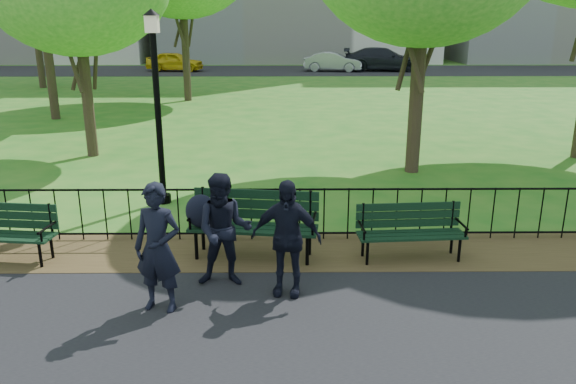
{
  "coord_description": "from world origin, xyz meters",
  "views": [
    {
      "loc": [
        0.72,
        -6.73,
        3.51
      ],
      "look_at": [
        0.8,
        1.5,
        0.99
      ],
      "focal_mm": 35.0,
      "sensor_mm": 36.0,
      "label": 1
    }
  ],
  "objects_px": {
    "park_bench_left_a": "(2,226)",
    "sedan_dark": "(383,59)",
    "person_left": "(158,248)",
    "person_mid": "(224,230)",
    "lamppost": "(157,102)",
    "taxi": "(175,61)",
    "park_bench_main": "(230,214)",
    "person_right": "(286,238)",
    "park_bench_right_a": "(410,225)",
    "sedan_silver": "(333,62)"
  },
  "relations": [
    {
      "from": "park_bench_left_a",
      "to": "sedan_dark",
      "type": "bearing_deg",
      "value": 77.52
    },
    {
      "from": "person_left",
      "to": "person_mid",
      "type": "relative_size",
      "value": 1.04
    },
    {
      "from": "person_left",
      "to": "lamppost",
      "type": "bearing_deg",
      "value": 113.79
    },
    {
      "from": "person_left",
      "to": "taxi",
      "type": "relative_size",
      "value": 0.41
    },
    {
      "from": "park_bench_main",
      "to": "person_right",
      "type": "distance_m",
      "value": 1.5
    },
    {
      "from": "park_bench_main",
      "to": "person_left",
      "type": "relative_size",
      "value": 1.24
    },
    {
      "from": "taxi",
      "to": "sedan_dark",
      "type": "xyz_separation_m",
      "value": [
        14.95,
        0.07,
        0.14
      ]
    },
    {
      "from": "taxi",
      "to": "sedan_dark",
      "type": "height_order",
      "value": "sedan_dark"
    },
    {
      "from": "park_bench_right_a",
      "to": "lamppost",
      "type": "bearing_deg",
      "value": 143.28
    },
    {
      "from": "sedan_silver",
      "to": "sedan_dark",
      "type": "xyz_separation_m",
      "value": [
        3.63,
        0.34,
        0.14
      ]
    },
    {
      "from": "park_bench_left_a",
      "to": "lamppost",
      "type": "xyz_separation_m",
      "value": [
        1.86,
        2.77,
        1.49
      ]
    },
    {
      "from": "park_bench_left_a",
      "to": "sedan_dark",
      "type": "xyz_separation_m",
      "value": [
        11.51,
        33.19,
        0.3
      ]
    },
    {
      "from": "park_bench_left_a",
      "to": "person_left",
      "type": "relative_size",
      "value": 1.03
    },
    {
      "from": "park_bench_right_a",
      "to": "person_right",
      "type": "height_order",
      "value": "person_right"
    },
    {
      "from": "person_left",
      "to": "sedan_dark",
      "type": "height_order",
      "value": "person_left"
    },
    {
      "from": "taxi",
      "to": "person_mid",
      "type": "bearing_deg",
      "value": -160.73
    },
    {
      "from": "park_bench_left_a",
      "to": "person_mid",
      "type": "height_order",
      "value": "person_mid"
    },
    {
      "from": "taxi",
      "to": "park_bench_left_a",
      "type": "bearing_deg",
      "value": -166.27
    },
    {
      "from": "taxi",
      "to": "sedan_dark",
      "type": "distance_m",
      "value": 14.95
    },
    {
      "from": "person_left",
      "to": "person_right",
      "type": "bearing_deg",
      "value": 27.31
    },
    {
      "from": "person_mid",
      "to": "lamppost",
      "type": "bearing_deg",
      "value": 114.31
    },
    {
      "from": "park_bench_left_a",
      "to": "park_bench_right_a",
      "type": "xyz_separation_m",
      "value": [
        6.19,
        -0.01,
        -0.01
      ]
    },
    {
      "from": "park_bench_right_a",
      "to": "person_right",
      "type": "distance_m",
      "value": 2.24
    },
    {
      "from": "lamppost",
      "to": "sedan_silver",
      "type": "distance_m",
      "value": 30.7
    },
    {
      "from": "park_bench_left_a",
      "to": "sedan_silver",
      "type": "relative_size",
      "value": 0.41
    },
    {
      "from": "park_bench_right_a",
      "to": "person_mid",
      "type": "bearing_deg",
      "value": -165.79
    },
    {
      "from": "lamppost",
      "to": "person_mid",
      "type": "relative_size",
      "value": 2.36
    },
    {
      "from": "person_mid",
      "to": "taxi",
      "type": "xyz_separation_m",
      "value": [
        -6.91,
        34.03,
        -0.11
      ]
    },
    {
      "from": "park_bench_right_a",
      "to": "lamppost",
      "type": "xyz_separation_m",
      "value": [
        -4.33,
        2.78,
        1.5
      ]
    },
    {
      "from": "park_bench_left_a",
      "to": "sedan_silver",
      "type": "bearing_deg",
      "value": 83.17
    },
    {
      "from": "park_bench_left_a",
      "to": "person_mid",
      "type": "bearing_deg",
      "value": -8.02
    },
    {
      "from": "park_bench_main",
      "to": "taxi",
      "type": "bearing_deg",
      "value": 109.54
    },
    {
      "from": "park_bench_main",
      "to": "sedan_silver",
      "type": "xyz_separation_m",
      "value": [
        4.42,
        32.79,
        -0.0
      ]
    },
    {
      "from": "park_bench_main",
      "to": "person_mid",
      "type": "distance_m",
      "value": 0.97
    },
    {
      "from": "lamppost",
      "to": "person_mid",
      "type": "bearing_deg",
      "value": -66.44
    },
    {
      "from": "sedan_silver",
      "to": "sedan_dark",
      "type": "height_order",
      "value": "sedan_dark"
    },
    {
      "from": "person_left",
      "to": "person_right",
      "type": "distance_m",
      "value": 1.64
    },
    {
      "from": "sedan_silver",
      "to": "park_bench_right_a",
      "type": "bearing_deg",
      "value": -173.31
    },
    {
      "from": "park_bench_left_a",
      "to": "sedan_silver",
      "type": "xyz_separation_m",
      "value": [
        7.87,
        32.85,
        0.15
      ]
    },
    {
      "from": "sedan_dark",
      "to": "park_bench_left_a",
      "type": "bearing_deg",
      "value": 168.47
    },
    {
      "from": "lamppost",
      "to": "taxi",
      "type": "relative_size",
      "value": 0.93
    },
    {
      "from": "person_right",
      "to": "park_bench_main",
      "type": "bearing_deg",
      "value": 135.35
    },
    {
      "from": "person_mid",
      "to": "park_bench_right_a",
      "type": "bearing_deg",
      "value": 19.02
    },
    {
      "from": "person_right",
      "to": "sedan_silver",
      "type": "xyz_separation_m",
      "value": [
        3.57,
        34.03,
        -0.11
      ]
    },
    {
      "from": "lamppost",
      "to": "sedan_silver",
      "type": "height_order",
      "value": "lamppost"
    },
    {
      "from": "park_bench_right_a",
      "to": "sedan_silver",
      "type": "xyz_separation_m",
      "value": [
        1.68,
        32.85,
        0.17
      ]
    },
    {
      "from": "park_bench_main",
      "to": "sedan_dark",
      "type": "height_order",
      "value": "sedan_dark"
    },
    {
      "from": "person_right",
      "to": "sedan_dark",
      "type": "relative_size",
      "value": 0.28
    },
    {
      "from": "park_bench_right_a",
      "to": "sedan_silver",
      "type": "distance_m",
      "value": 32.9
    },
    {
      "from": "park_bench_main",
      "to": "sedan_dark",
      "type": "bearing_deg",
      "value": 84.1
    }
  ]
}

